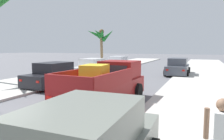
% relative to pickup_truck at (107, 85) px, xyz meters
% --- Properties ---
extents(sidewalk_left, '(5.15, 60.00, 0.12)m').
position_rel_pickup_truck_xyz_m(sidewalk_left, '(-7.03, 7.44, -0.75)').
color(sidewalk_left, beige).
rests_on(sidewalk_left, ground).
extents(sidewalk_right, '(5.15, 60.00, 0.12)m').
position_rel_pickup_truck_xyz_m(sidewalk_right, '(4.23, 7.44, -0.75)').
color(sidewalk_right, beige).
rests_on(sidewalk_right, ground).
extents(curb_left, '(0.16, 60.00, 0.10)m').
position_rel_pickup_truck_xyz_m(curb_left, '(-5.85, 7.44, -0.76)').
color(curb_left, silver).
rests_on(curb_left, ground).
extents(curb_right, '(0.16, 60.00, 0.10)m').
position_rel_pickup_truck_xyz_m(curb_right, '(3.06, 7.44, -0.76)').
color(curb_right, silver).
rests_on(curb_right, ground).
extents(pickup_truck, '(2.37, 5.28, 1.80)m').
position_rel_pickup_truck_xyz_m(pickup_truck, '(0.00, 0.00, 0.00)').
color(pickup_truck, maroon).
rests_on(pickup_truck, ground).
extents(car_left_near, '(2.16, 4.32, 1.54)m').
position_rel_pickup_truck_xyz_m(car_left_near, '(-4.71, 2.44, -0.10)').
color(car_left_near, black).
rests_on(car_left_near, ground).
extents(car_left_mid, '(2.16, 4.32, 1.54)m').
position_rel_pickup_truck_xyz_m(car_left_mid, '(-4.60, 12.95, -0.10)').
color(car_left_mid, silver).
rests_on(car_left_mid, ground).
extents(car_right_mid, '(2.06, 4.27, 1.54)m').
position_rel_pickup_truck_xyz_m(car_right_mid, '(1.81, 11.33, -0.10)').
color(car_right_mid, '#474C56').
rests_on(car_right_mid, ground).
extents(car_right_far, '(2.08, 4.29, 1.54)m').
position_rel_pickup_truck_xyz_m(car_right_far, '(-4.79, 7.65, -0.10)').
color(car_right_far, silver).
rests_on(car_right_far, ground).
extents(palm_tree_right_mid, '(3.85, 3.43, 4.92)m').
position_rel_pickup_truck_xyz_m(palm_tree_right_mid, '(-8.48, 16.84, 3.19)').
color(palm_tree_right_mid, brown).
rests_on(palm_tree_right_mid, ground).
extents(pedestrian, '(0.57, 0.40, 1.59)m').
position_rel_pickup_truck_xyz_m(pedestrian, '(4.13, -4.29, 0.10)').
color(pedestrian, navy).
rests_on(pedestrian, ground).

